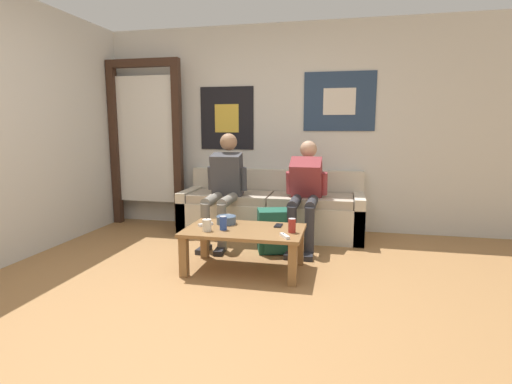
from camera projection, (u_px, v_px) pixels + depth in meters
ground_plane at (213, 301)px, 3.00m from camera, size 18.00×18.00×0.00m
wall_back at (271, 128)px, 5.08m from camera, size 10.00×0.07×2.55m
door_frame at (146, 134)px, 5.23m from camera, size 1.00×0.10×2.15m
couch at (272, 211)px, 4.86m from camera, size 2.18×0.73×0.76m
coffee_table at (244, 236)px, 3.60m from camera, size 1.06×0.64×0.39m
person_seated_adult at (224, 184)px, 4.51m from camera, size 0.47×0.88×1.22m
person_seated_teen at (305, 188)px, 4.39m from camera, size 0.47×1.02×1.14m
backpack at (274, 232)px, 4.17m from camera, size 0.40×0.38×0.45m
ceramic_bowl at (226, 219)px, 3.76m from camera, size 0.19×0.19×0.08m
pillar_candle at (207, 225)px, 3.50m from camera, size 0.08×0.08×0.12m
drink_can_blue at (223, 223)px, 3.54m from camera, size 0.07×0.07×0.12m
drink_can_red at (292, 226)px, 3.45m from camera, size 0.07×0.07×0.12m
game_controller_near_left at (285, 236)px, 3.31m from camera, size 0.10×0.14×0.03m
game_controller_near_right at (206, 224)px, 3.70m from camera, size 0.12×0.13×0.03m
cell_phone at (278, 226)px, 3.68m from camera, size 0.07×0.14×0.01m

